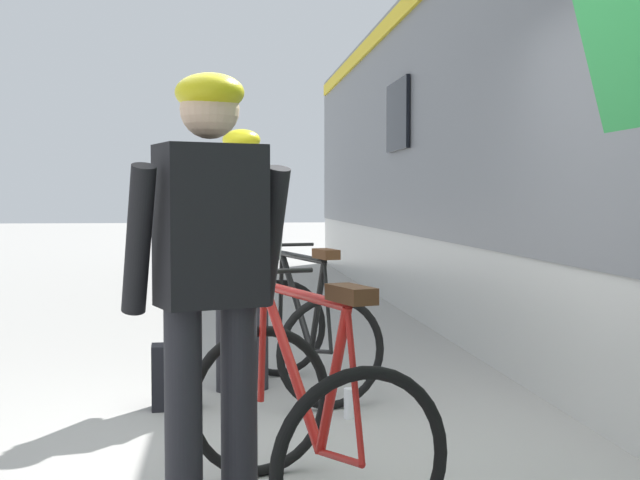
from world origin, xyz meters
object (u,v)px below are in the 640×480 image
at_px(bicycle_far_black, 304,332).
at_px(water_bottle_near_the_bikes, 349,403).
at_px(cyclist_near_in_dark, 210,265).
at_px(cyclist_far_in_white, 242,235).
at_px(backpack_on_platform, 175,376).
at_px(bicycle_near_red, 305,418).

distance_m(bicycle_far_black, water_bottle_near_the_bikes, 0.80).
distance_m(cyclist_near_in_dark, water_bottle_near_the_bikes, 2.10).
height_order(cyclist_far_in_white, backpack_on_platform, cyclist_far_in_white).
relative_size(cyclist_near_in_dark, water_bottle_near_the_bikes, 9.78).
height_order(cyclist_far_in_white, water_bottle_near_the_bikes, cyclist_far_in_white).
xyz_separation_m(cyclist_far_in_white, water_bottle_near_the_bikes, (0.61, -0.81, -0.96)).
xyz_separation_m(bicycle_far_black, water_bottle_near_the_bikes, (0.20, -0.71, -0.31)).
relative_size(cyclist_near_in_dark, bicycle_near_red, 1.42).
bearing_deg(cyclist_far_in_white, backpack_on_platform, -133.14).
relative_size(cyclist_far_in_white, bicycle_near_red, 1.42).
relative_size(backpack_on_platform, water_bottle_near_the_bikes, 2.22).
bearing_deg(water_bottle_near_the_bikes, cyclist_near_in_dark, -114.92).
height_order(cyclist_near_in_dark, bicycle_near_red, cyclist_near_in_dark).
bearing_deg(water_bottle_near_the_bikes, cyclist_far_in_white, 126.90).
bearing_deg(bicycle_far_black, water_bottle_near_the_bikes, -74.21).
bearing_deg(backpack_on_platform, cyclist_near_in_dark, -86.34).
distance_m(cyclist_near_in_dark, backpack_on_platform, 2.23).
height_order(bicycle_near_red, backpack_on_platform, bicycle_near_red).
distance_m(bicycle_near_red, water_bottle_near_the_bikes, 1.54).
height_order(bicycle_near_red, water_bottle_near_the_bikes, bicycle_near_red).
relative_size(cyclist_far_in_white, water_bottle_near_the_bikes, 9.78).
height_order(cyclist_far_in_white, bicycle_far_black, cyclist_far_in_white).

